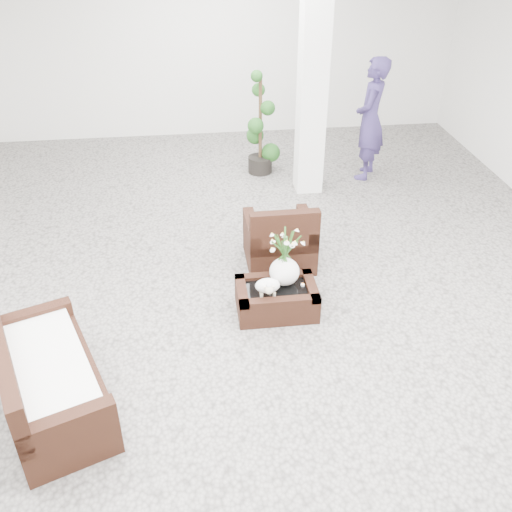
{
  "coord_description": "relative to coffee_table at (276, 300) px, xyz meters",
  "views": [
    {
      "loc": [
        -0.67,
        -5.51,
        4.11
      ],
      "look_at": [
        0.0,
        -0.1,
        0.62
      ],
      "focal_mm": 40.35,
      "sensor_mm": 36.0,
      "label": 1
    }
  ],
  "objects": [
    {
      "name": "tealight",
      "position": [
        0.3,
        0.02,
        0.17
      ],
      "size": [
        0.04,
        0.04,
        0.03
      ],
      "primitive_type": "cylinder",
      "color": "white",
      "rests_on": "coffee_table"
    },
    {
      "name": "shopper",
      "position": [
        2.05,
        3.48,
        0.83
      ],
      "size": [
        0.75,
        0.86,
        1.97
      ],
      "primitive_type": "imported",
      "rotation": [
        0.0,
        0.0,
        -2.06
      ],
      "color": "#36295D",
      "rests_on": "ground"
    },
    {
      "name": "armchair",
      "position": [
        0.2,
        1.04,
        0.29
      ],
      "size": [
        0.85,
        0.82,
        0.9
      ],
      "primitive_type": "cube",
      "rotation": [
        0.0,
        0.0,
        3.15
      ],
      "color": "#33190F",
      "rests_on": "ground"
    },
    {
      "name": "planter_narcissus",
      "position": [
        0.1,
        0.1,
        0.56
      ],
      "size": [
        0.44,
        0.44,
        0.8
      ],
      "primitive_type": null,
      "color": "white",
      "rests_on": "coffee_table"
    },
    {
      "name": "coffee_table",
      "position": [
        0.0,
        0.0,
        0.0
      ],
      "size": [
        0.9,
        0.6,
        0.31
      ],
      "primitive_type": "cube",
      "color": "#33190F",
      "rests_on": "ground"
    },
    {
      "name": "ground",
      "position": [
        -0.21,
        0.33,
        -0.16
      ],
      "size": [
        11.0,
        11.0,
        0.0
      ],
      "primitive_type": "plane",
      "color": "gray",
      "rests_on": "ground"
    },
    {
      "name": "topiary",
      "position": [
        0.32,
        3.86,
        0.69
      ],
      "size": [
        0.45,
        0.45,
        1.7
      ],
      "primitive_type": null,
      "color": "#1A4516",
      "rests_on": "ground"
    },
    {
      "name": "sheep_figurine",
      "position": [
        -0.12,
        -0.1,
        0.26
      ],
      "size": [
        0.28,
        0.23,
        0.21
      ],
      "primitive_type": "ellipsoid",
      "color": "white",
      "rests_on": "coffee_table"
    },
    {
      "name": "column",
      "position": [
        0.99,
        3.13,
        1.59
      ],
      "size": [
        0.4,
        0.4,
        3.5
      ],
      "primitive_type": "cube",
      "color": "white",
      "rests_on": "ground"
    },
    {
      "name": "loveseat",
      "position": [
        -2.27,
        -1.16,
        0.29
      ],
      "size": [
        1.34,
        1.83,
        0.88
      ],
      "primitive_type": "cube",
      "rotation": [
        0.0,
        0.0,
        1.94
      ],
      "color": "#33190F",
      "rests_on": "ground"
    }
  ]
}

